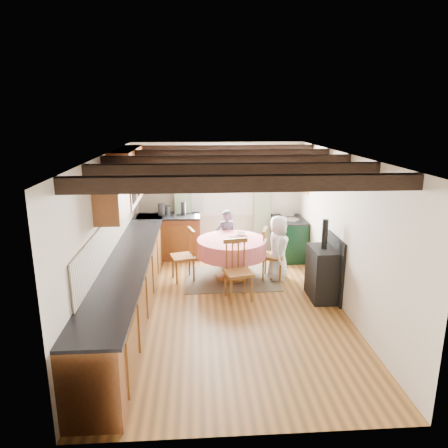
{
  "coord_description": "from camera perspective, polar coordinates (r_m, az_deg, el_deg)",
  "views": [
    {
      "loc": [
        -0.46,
        -6.05,
        2.98
      ],
      "look_at": [
        0.0,
        0.8,
        1.15
      ],
      "focal_mm": 33.39,
      "sensor_mm": 36.0,
      "label": 1
    }
  ],
  "objects": [
    {
      "name": "curtain_right",
      "position": [
        9.01,
        5.24,
        2.82
      ],
      "size": [
        0.35,
        0.1,
        2.1
      ],
      "primitive_type": "cube",
      "color": "#A0BF8B",
      "rests_on": "wall_back"
    },
    {
      "name": "curtain_rod",
      "position": [
        8.75,
        -0.17,
        9.81
      ],
      "size": [
        2.0,
        0.03,
        0.03
      ],
      "primitive_type": "cylinder",
      "rotation": [
        0.0,
        1.57,
        0.0
      ],
      "color": "black",
      "rests_on": "wall_back"
    },
    {
      "name": "beam_b",
      "position": [
        5.11,
        1.38,
        7.4
      ],
      "size": [
        3.6,
        0.16,
        0.16
      ],
      "primitive_type": "cube",
      "color": "black",
      "rests_on": "ceiling"
    },
    {
      "name": "curtain_left",
      "position": [
        8.9,
        -5.64,
        2.66
      ],
      "size": [
        0.35,
        0.1,
        2.1
      ],
      "primitive_type": "cube",
      "color": "#A0BF8B",
      "rests_on": "wall_back"
    },
    {
      "name": "chair_left",
      "position": [
        7.64,
        -5.67,
        -4.23
      ],
      "size": [
        0.52,
        0.51,
        0.97
      ],
      "primitive_type": null,
      "rotation": [
        0.0,
        0.0,
        -1.32
      ],
      "color": "brown",
      "rests_on": "floor"
    },
    {
      "name": "wall_picture",
      "position": [
        8.74,
        11.05,
        6.23
      ],
      "size": [
        0.04,
        0.5,
        0.6
      ],
      "primitive_type": "cube",
      "color": "gold",
      "rests_on": "wall_right"
    },
    {
      "name": "chair_near",
      "position": [
        6.83,
        2.01,
        -6.38
      ],
      "size": [
        0.52,
        0.53,
        1.0
      ],
      "primitive_type": null,
      "rotation": [
        0.0,
        0.0,
        0.22
      ],
      "color": "brown",
      "rests_on": "floor"
    },
    {
      "name": "beam_a",
      "position": [
        4.13,
        2.65,
        5.58
      ],
      "size": [
        3.6,
        0.16,
        0.16
      ],
      "primitive_type": "cube",
      "color": "black",
      "rests_on": "ceiling"
    },
    {
      "name": "wall_cabinet_solid",
      "position": [
        5.96,
        -15.12,
        3.98
      ],
      "size": [
        0.34,
        0.9,
        0.7
      ],
      "primitive_type": "cube",
      "color": "brown",
      "rests_on": "wall_left"
    },
    {
      "name": "base_cabinet_left",
      "position": [
        6.64,
        -12.67,
        -7.94
      ],
      "size": [
        0.6,
        5.3,
        0.88
      ],
      "primitive_type": "cube",
      "color": "brown",
      "rests_on": "floor"
    },
    {
      "name": "beam_c",
      "position": [
        6.1,
        0.51,
        8.63
      ],
      "size": [
        3.6,
        0.16,
        0.16
      ],
      "primitive_type": "cube",
      "color": "black",
      "rests_on": "ceiling"
    },
    {
      "name": "wall_back",
      "position": [
        8.99,
        -0.84,
        3.5
      ],
      "size": [
        3.6,
        0.0,
        2.4
      ],
      "primitive_type": "cube",
      "color": "silver",
      "rests_on": "ground"
    },
    {
      "name": "worktop_back",
      "position": [
        8.75,
        -7.61,
        1.04
      ],
      "size": [
        1.3,
        0.64,
        0.04
      ],
      "primitive_type": "cube",
      "color": "black",
      "rests_on": "base_cabinet_back"
    },
    {
      "name": "child_far",
      "position": [
        8.3,
        0.33,
        -1.91
      ],
      "size": [
        0.47,
        0.37,
        1.15
      ],
      "primitive_type": "imported",
      "rotation": [
        0.0,
        0.0,
        3.37
      ],
      "color": "#464358",
      "rests_on": "floor"
    },
    {
      "name": "dining_table",
      "position": [
        7.69,
        1.06,
        -4.83
      ],
      "size": [
        1.26,
        1.26,
        0.76
      ],
      "primitive_type": null,
      "color": "pink",
      "rests_on": "floor"
    },
    {
      "name": "ceiling",
      "position": [
        6.09,
        0.52,
        9.47
      ],
      "size": [
        3.6,
        5.5,
        0.0
      ],
      "primitive_type": "cube",
      "color": "white",
      "rests_on": "ground"
    },
    {
      "name": "beam_d",
      "position": [
        7.09,
        -0.11,
        9.51
      ],
      "size": [
        3.6,
        0.16,
        0.16
      ],
      "primitive_type": "cube",
      "color": "black",
      "rests_on": "ceiling"
    },
    {
      "name": "aga_range",
      "position": [
        8.89,
        8.86,
        -1.89
      ],
      "size": [
        0.61,
        0.94,
        0.87
      ],
      "primitive_type": null,
      "color": "black",
      "rests_on": "floor"
    },
    {
      "name": "wall_right",
      "position": [
        6.7,
        16.04,
        -1.08
      ],
      "size": [
        0.0,
        5.5,
        2.4
      ],
      "primitive_type": "cube",
      "color": "silver",
      "rests_on": "ground"
    },
    {
      "name": "bowl_b",
      "position": [
        7.51,
        1.2,
        -2.03
      ],
      "size": [
        0.25,
        0.25,
        0.06
      ],
      "primitive_type": "imported",
      "rotation": [
        0.0,
        0.0,
        3.76
      ],
      "color": "silver",
      "rests_on": "dining_table"
    },
    {
      "name": "wall_plate",
      "position": [
        8.99,
        5.9,
        6.66
      ],
      "size": [
        0.3,
        0.02,
        0.3
      ],
      "primitive_type": "cylinder",
      "rotation": [
        1.57,
        0.0,
        0.0
      ],
      "color": "silver",
      "rests_on": "wall_back"
    },
    {
      "name": "splash_left",
      "position": [
        6.72,
        -15.02,
        -0.95
      ],
      "size": [
        0.02,
        4.5,
        0.55
      ],
      "primitive_type": "cube",
      "color": "beige",
      "rests_on": "wall_left"
    },
    {
      "name": "worktop_left",
      "position": [
        6.47,
        -12.72,
        -4.19
      ],
      "size": [
        0.64,
        5.3,
        0.04
      ],
      "primitive_type": "cube",
      "color": "black",
      "rests_on": "base_cabinet_left"
    },
    {
      "name": "canister_wide",
      "position": [
        8.83,
        -7.85,
        1.9
      ],
      "size": [
        0.16,
        0.16,
        0.18
      ],
      "primitive_type": "cylinder",
      "color": "#262628",
      "rests_on": "worktop_back"
    },
    {
      "name": "window_frame",
      "position": [
        8.91,
        -0.2,
        6.02
      ],
      "size": [
        1.34,
        0.03,
        1.54
      ],
      "primitive_type": "cube",
      "color": "white",
      "rests_on": "wall_back"
    },
    {
      "name": "canister_slim",
      "position": [
        8.71,
        -5.57,
        2.12
      ],
      "size": [
        0.1,
        0.1,
        0.28
      ],
      "primitive_type": "cylinder",
      "color": "#262628",
      "rests_on": "worktop_back"
    },
    {
      "name": "base_cabinet_back",
      "position": [
        8.89,
        -7.5,
        -1.81
      ],
      "size": [
        1.3,
        0.6,
        0.88
      ],
      "primitive_type": "cube",
      "color": "brown",
      "rests_on": "floor"
    },
    {
      "name": "beam_e",
      "position": [
        8.09,
        -0.59,
        10.18
      ],
      "size": [
        3.6,
        0.16,
        0.16
      ],
      "primitive_type": "cube",
      "color": "black",
      "rests_on": "ceiling"
    },
    {
      "name": "rug",
      "position": [
        7.82,
        1.05,
        -7.42
      ],
      "size": [
        1.71,
        1.33,
        0.01
      ],
      "primitive_type": "cube",
      "color": "brown",
      "rests_on": "floor"
    },
    {
      "name": "cup",
      "position": [
        7.43,
        1.72,
        -2.05
      ],
      "size": [
        0.11,
        0.11,
        0.1
      ],
      "primitive_type": "imported",
      "rotation": [
        0.0,
        0.0,
        1.48
      ],
      "color": "silver",
      "rests_on": "dining_table"
    },
    {
      "name": "child_right",
      "position": [
        7.68,
        7.43,
        -3.25
      ],
      "size": [
        0.55,
        0.68,
        1.2
      ],
      "primitive_type": "imported",
      "rotation": [
        0.0,
        0.0,
        1.25
      ],
      "color": "silver",
      "rests_on": "floor"
    },
    {
      "name": "cast_iron_stove",
      "position": [
        6.99,
        13.42,
        -4.77
      ],
      "size": [
        0.4,
        0.67,
        1.35
      ],
      "primitive_type": null,
      "color": "black",
      "rests_on": "floor"
    },
    {
      "name": "window_pane",
      "position": [
        8.91,
        -0.2,
        6.02
      ],
      "size": [
        1.2,
        0.01,
        1.4
      ],
      "primitive_type": "cube",
      "color": "white",
      "rests_on": "wall_back"
    },
    {
      "name": "floor",
      "position": [
        6.76,
        0.47,
        -11.24
      ],
      "size": [
        3.6,
        5.5,
        0.0
      ],
      "primitive_type": "cube",
      "color": "#A76B2D",
      "rests_on": "ground"
    },
    {
      "name": "splash_back",
      "position": [
        8.97,
        -7.24,
        3.37
      ],
      "size": [
        1.4,
        0.02,
        0.55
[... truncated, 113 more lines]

